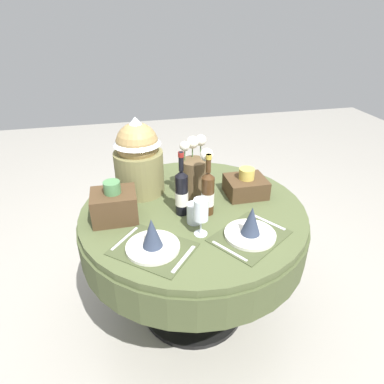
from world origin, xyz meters
name	(u,v)px	position (x,y,z in m)	size (l,w,h in m)	color
ground	(193,306)	(0.00, 0.00, 0.00)	(8.00, 8.00, 0.00)	#9E998E
dining_table	(193,229)	(0.00, 0.00, 0.61)	(1.22, 1.22, 0.75)	#4C5633
place_setting_left	(152,241)	(-0.25, -0.30, 0.79)	(0.43, 0.42, 0.16)	#41492B
place_setting_right	(251,228)	(0.20, -0.31, 0.79)	(0.43, 0.40, 0.16)	#41492B
flower_vase	(194,173)	(0.03, 0.11, 0.89)	(0.16, 0.26, 0.34)	brown
wine_bottle_left	(182,192)	(-0.07, -0.04, 0.87)	(0.07, 0.07, 0.34)	black
wine_bottle_right	(208,193)	(0.06, -0.07, 0.87)	(0.07, 0.07, 0.33)	#422814
wine_glass_left	(201,211)	(-0.02, -0.24, 0.88)	(0.07, 0.07, 0.19)	silver
tumbler_near_left	(194,213)	(-0.02, -0.13, 0.80)	(0.07, 0.07, 0.11)	silver
gift_tub_back_left	(138,154)	(-0.26, 0.25, 0.98)	(0.27, 0.27, 0.44)	olive
woven_basket_side_left	(114,205)	(-0.41, -0.01, 0.83)	(0.22, 0.18, 0.21)	#47331E
woven_basket_side_right	(246,185)	(0.32, 0.08, 0.80)	(0.22, 0.19, 0.16)	#47331E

